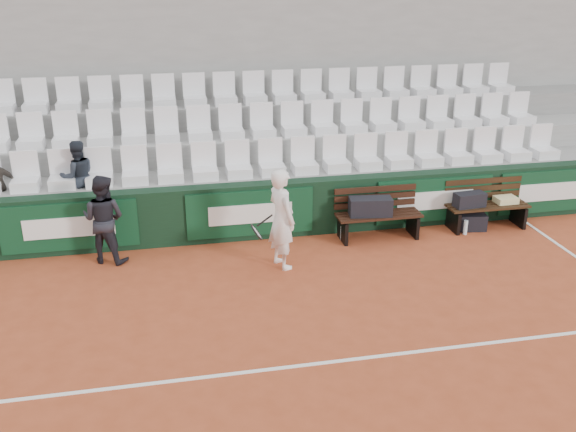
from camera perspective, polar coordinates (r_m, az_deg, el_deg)
The scene contains 21 objects.
ground at distance 8.03m, azimuth 2.27°, elevation -13.04°, with size 80.00×80.00×0.00m, color #AA4726.
court_baseline at distance 8.03m, azimuth 2.27°, elevation -13.02°, with size 18.00×0.06×0.01m, color white.
back_barrier at distance 11.29m, azimuth -2.14°, elevation 0.54°, with size 18.00×0.34×1.00m.
grandstand_tier_front at distance 11.86m, azimuth -2.97°, elevation 1.59°, with size 18.00×0.95×1.00m, color gray.
grandstand_tier_mid at distance 12.68m, azimuth -3.64°, elevation 3.99°, with size 18.00×0.95×1.45m, color #979794.
grandstand_tier_back at distance 13.52m, azimuth -4.24°, elevation 6.10°, with size 18.00×0.95×1.90m, color gray.
grandstand_rear_wall at distance 13.85m, azimuth -4.73°, elevation 11.77°, with size 18.00×0.30×4.40m, color gray.
seat_row_front at distance 11.44m, azimuth -2.91°, elevation 5.13°, with size 11.90×0.44×0.63m, color white.
seat_row_mid at distance 12.23m, azimuth -3.64°, elevation 8.39°, with size 11.90×0.44×0.63m, color white.
seat_row_back at distance 13.06m, azimuth -4.29°, elevation 11.25°, with size 11.90×0.44×0.63m, color silver.
bench_left at distance 11.43m, azimuth 8.02°, elevation -0.88°, with size 1.50×0.56×0.45m, color black.
bench_right at distance 12.30m, azimuth 17.21°, elevation -0.02°, with size 1.50×0.56×0.45m, color #321D0F.
sports_bag_left at distance 11.23m, azimuth 7.34°, elevation 0.84°, with size 0.74×0.32×0.32m, color black.
sports_bag_right at distance 11.99m, azimuth 15.84°, elevation 1.40°, with size 0.56×0.26×0.26m, color black.
towel at distance 12.42m, azimuth 18.79°, elevation 1.38°, with size 0.39×0.28×0.11m, color beige.
sports_bag_ground at distance 12.17m, azimuth 16.00°, elevation -0.49°, with size 0.49×0.30×0.30m, color black.
water_bottle_near at distance 11.29m, azimuth 4.87°, elevation -1.52°, with size 0.08×0.08×0.27m, color silver.
water_bottle_far at distance 11.93m, azimuth 15.49°, elevation -0.98°, with size 0.07×0.07×0.27m, color silver.
tennis_player at distance 10.05m, azimuth -0.59°, elevation -0.25°, with size 0.78×0.69×1.63m.
ball_kid at distance 10.68m, azimuth -16.06°, elevation -0.26°, with size 0.71×0.56×1.47m, color black.
spectator_c at distance 11.38m, azimuth -18.41°, elevation 5.54°, with size 0.60×0.47×1.24m, color #1D232C.
Camera 1 is at (-1.62, -6.40, 4.58)m, focal length 40.00 mm.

